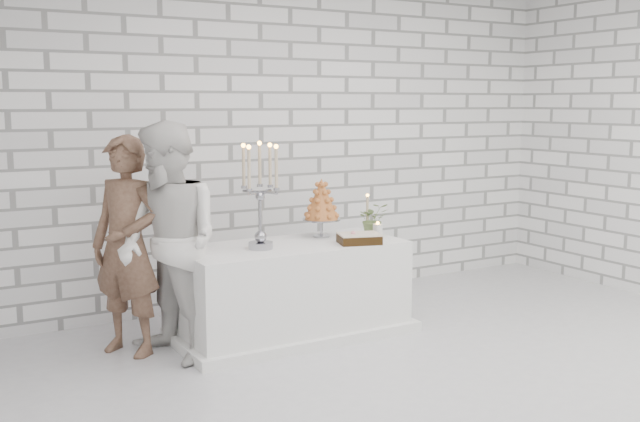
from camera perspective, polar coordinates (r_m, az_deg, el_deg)
The scene contains 11 objects.
ground at distance 5.25m, azimuth 11.04°, elevation -12.62°, with size 6.00×5.00×0.01m, color silver.
wall_back at distance 6.99m, azimuth -2.27°, elevation 5.35°, with size 6.00×0.01×3.00m, color white.
cake_table at distance 5.97m, azimuth -2.14°, elevation -6.11°, with size 1.80×0.80×0.75m, color white.
groom at distance 5.63m, azimuth -14.74°, elevation -2.63°, with size 0.60×0.39×1.64m, color brown.
bride at distance 5.39m, azimuth -11.61°, elevation -2.43°, with size 0.85×0.66×1.75m, color white.
candelabra at distance 5.65m, azimuth -4.67°, elevation 1.21°, with size 0.34×0.34×0.83m, color #93939C, non-canonical shape.
croquembouche at distance 6.15m, azimuth 0.12°, elevation 0.25°, with size 0.32×0.32×0.50m, color #AE5E2B, non-canonical shape.
chocolate_cake at distance 5.91m, azimuth 3.05°, elevation -2.14°, with size 0.33×0.23×0.08m, color black.
pillar_candle at distance 6.14m, azimuth 4.49°, elevation -1.58°, with size 0.08×0.08×0.12m, color silver.
extra_taper at distance 6.37m, azimuth 3.69°, elevation -0.29°, with size 0.06×0.06×0.32m, color #C3AD8B.
flowers at distance 6.26m, azimuth 4.15°, elevation -0.63°, with size 0.25×0.22×0.28m, color #537640.
Camera 1 is at (-3.27, -3.67, 1.87)m, focal length 41.26 mm.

